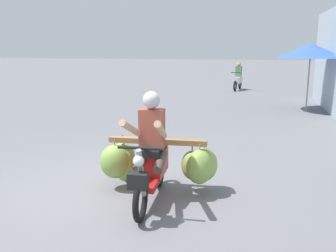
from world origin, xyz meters
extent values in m
plane|color=slate|center=(0.00, 0.00, 0.00)|extent=(120.00, 120.00, 0.00)
torus|color=black|center=(0.81, -0.91, 0.28)|extent=(0.12, 0.56, 0.56)
torus|color=black|center=(0.73, 0.29, 0.28)|extent=(0.12, 0.56, 0.56)
cube|color=red|center=(0.78, -0.41, 0.32)|extent=(0.28, 0.57, 0.08)
cube|color=red|center=(0.75, -0.01, 0.50)|extent=(0.32, 0.66, 0.36)
cube|color=black|center=(0.76, -0.09, 0.72)|extent=(0.30, 0.62, 0.10)
cylinder|color=gray|center=(0.81, -0.85, 0.62)|extent=(0.09, 0.29, 0.69)
cylinder|color=black|center=(0.81, -0.89, 0.96)|extent=(0.56, 0.08, 0.04)
sphere|color=silver|center=(0.82, -0.97, 0.82)|extent=(0.14, 0.14, 0.14)
cube|color=black|center=(0.82, -1.01, 0.58)|extent=(0.25, 0.18, 0.20)
cube|color=red|center=(0.81, -0.91, 0.58)|extent=(0.12, 0.29, 0.04)
cube|color=olive|center=(0.74, 0.14, 0.78)|extent=(1.50, 0.20, 0.08)
cube|color=olive|center=(0.73, 0.32, 0.75)|extent=(1.35, 0.17, 0.06)
ellipsoid|color=#8BAF4E|center=(1.27, 0.19, 0.43)|extent=(0.38, 0.35, 0.45)
cylinder|color=#998459|center=(1.27, 0.19, 0.71)|extent=(0.02, 0.02, 0.17)
ellipsoid|color=#83A746|center=(0.09, 0.37, 0.43)|extent=(0.47, 0.44, 0.44)
cylinder|color=#998459|center=(0.09, 0.37, 0.71)|extent=(0.02, 0.02, 0.17)
ellipsoid|color=#89AC4B|center=(1.40, 0.10, 0.44)|extent=(0.45, 0.42, 0.52)
cylinder|color=#998459|center=(1.40, 0.10, 0.73)|extent=(0.02, 0.02, 0.12)
ellipsoid|color=#82A645|center=(0.10, 0.01, 0.45)|extent=(0.52, 0.49, 0.53)
cylinder|color=#998459|center=(0.10, 0.01, 0.74)|extent=(0.02, 0.02, 0.11)
ellipsoid|color=#8EB251|center=(1.43, 0.28, 0.42)|extent=(0.50, 0.47, 0.52)
cylinder|color=#998459|center=(1.43, 0.28, 0.72)|extent=(0.02, 0.02, 0.14)
ellipsoid|color=#83A746|center=(0.21, 0.12, 0.38)|extent=(0.38, 0.35, 0.55)
cylinder|color=#998459|center=(0.21, 0.12, 0.71)|extent=(0.02, 0.02, 0.17)
cube|color=#994738|center=(0.77, -0.21, 1.05)|extent=(0.35, 0.24, 0.56)
sphere|color=silver|center=(0.77, -0.23, 1.46)|extent=(0.24, 0.24, 0.24)
cylinder|color=tan|center=(0.98, -0.54, 1.11)|extent=(0.19, 0.72, 0.39)
cylinder|color=tan|center=(0.59, -0.57, 1.11)|extent=(0.09, 0.72, 0.39)
cylinder|color=#4C4238|center=(0.91, -0.32, 0.62)|extent=(0.16, 0.45, 0.27)
cylinder|color=#4C4238|center=(0.63, -0.34, 0.62)|extent=(0.16, 0.45, 0.27)
torus|color=black|center=(1.06, 13.39, 0.26)|extent=(0.16, 0.53, 0.52)
torus|color=black|center=(1.24, 14.48, 0.26)|extent=(0.16, 0.53, 0.52)
cube|color=silver|center=(1.16, 14.03, 0.50)|extent=(0.38, 0.93, 0.32)
cylinder|color=black|center=(1.06, 13.44, 0.92)|extent=(0.50, 0.12, 0.04)
cube|color=#4C7F51|center=(1.17, 14.05, 0.95)|extent=(0.33, 0.25, 0.52)
sphere|color=tan|center=(1.16, 14.03, 1.30)|extent=(0.20, 0.20, 0.20)
cylinder|color=#99999E|center=(3.82, 8.25, 0.96)|extent=(0.05, 0.05, 1.91)
cone|color=#3860B2|center=(3.82, 8.25, 2.05)|extent=(2.23, 2.23, 0.48)
camera|label=1|loc=(2.18, -4.96, 2.17)|focal=38.84mm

